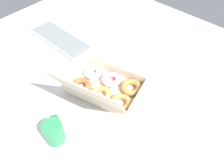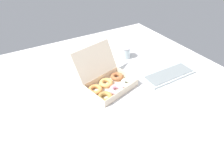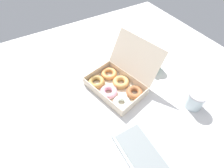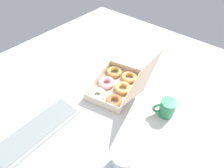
{
  "view_description": "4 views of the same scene",
  "coord_description": "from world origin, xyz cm",
  "px_view_note": "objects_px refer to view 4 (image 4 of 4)",
  "views": [
    {
      "loc": [
        -52.64,
        46.27,
        80.6
      ],
      "look_at": [
        -6.75,
        -4.73,
        3.32
      ],
      "focal_mm": 35.0,
      "sensor_mm": 36.0,
      "label": 1
    },
    {
      "loc": [
        -52.56,
        -84.68,
        81.48
      ],
      "look_at": [
        -4.52,
        -2.79,
        3.82
      ],
      "focal_mm": 28.0,
      "sensor_mm": 36.0,
      "label": 2
    },
    {
      "loc": [
        51.96,
        -38.31,
        80.79
      ],
      "look_at": [
        -4.77,
        -4.64,
        5.89
      ],
      "focal_mm": 28.0,
      "sensor_mm": 36.0,
      "label": 3
    },
    {
      "loc": [
        51.27,
        42.92,
        76.67
      ],
      "look_at": [
        -4.49,
        -3.93,
        2.58
      ],
      "focal_mm": 28.0,
      "sensor_mm": 36.0,
      "label": 4
    }
  ],
  "objects_px": {
    "coffee_mug": "(166,108)",
    "glass_jar": "(123,159)",
    "keyboard": "(38,130)",
    "donut_box": "(117,85)"
  },
  "relations": [
    {
      "from": "coffee_mug",
      "to": "glass_jar",
      "type": "height_order",
      "value": "glass_jar"
    },
    {
      "from": "donut_box",
      "to": "glass_jar",
      "type": "distance_m",
      "value": 0.44
    },
    {
      "from": "glass_jar",
      "to": "keyboard",
      "type": "bearing_deg",
      "value": -70.85
    },
    {
      "from": "keyboard",
      "to": "donut_box",
      "type": "bearing_deg",
      "value": 166.09
    },
    {
      "from": "donut_box",
      "to": "keyboard",
      "type": "relative_size",
      "value": 0.93
    },
    {
      "from": "keyboard",
      "to": "coffee_mug",
      "type": "bearing_deg",
      "value": 139.05
    },
    {
      "from": "glass_jar",
      "to": "donut_box",
      "type": "bearing_deg",
      "value": -137.82
    },
    {
      "from": "coffee_mug",
      "to": "glass_jar",
      "type": "xyz_separation_m",
      "value": [
        0.34,
        -0.01,
        0.0
      ]
    },
    {
      "from": "keyboard",
      "to": "glass_jar",
      "type": "distance_m",
      "value": 0.43
    },
    {
      "from": "keyboard",
      "to": "coffee_mug",
      "type": "height_order",
      "value": "coffee_mug"
    }
  ]
}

